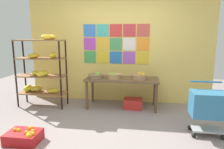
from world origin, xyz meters
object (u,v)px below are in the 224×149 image
Objects in this scene: display_table at (122,82)px; produce_crate_under_table at (133,103)px; orange_crate_foreground at (24,136)px; shopping_cart at (208,106)px; banana_shelf_unit at (42,69)px; fruit_basket_back_left at (114,76)px; fruit_basket_right at (96,76)px; fruit_basket_left at (140,76)px.

display_table is 0.55m from produce_crate_under_table.
orange_crate_foreground is 0.58× the size of shopping_cart.
banana_shelf_unit is 3.29× the size of orange_crate_foreground.
fruit_basket_back_left is 0.40m from fruit_basket_right.
produce_crate_under_table is at bearing -5.36° from display_table.
fruit_basket_left is 0.69× the size of orange_crate_foreground.
shopping_cart is at bearing -31.59° from fruit_basket_back_left.
shopping_cart reaches higher than orange_crate_foreground.
fruit_basket_back_left is 1.97m from shopping_cart.
fruit_basket_back_left reaches higher than orange_crate_foreground.
fruit_basket_left is 0.40× the size of shopping_cart.
fruit_basket_left reaches higher than fruit_basket_back_left.
orange_crate_foreground is (0.50, -1.59, -0.77)m from banana_shelf_unit.
fruit_basket_back_left is at bearing 137.02° from shopping_cart.
display_table is 1.87× the size of shopping_cart.
shopping_cart is (3.28, -0.91, -0.38)m from banana_shelf_unit.
banana_shelf_unit is at bearing -175.78° from fruit_basket_right.
fruit_basket_left is 2.49m from orange_crate_foreground.
display_table is 0.42m from fruit_basket_left.
fruit_basket_back_left is 0.57m from fruit_basket_left.
fruit_basket_back_left is 0.37× the size of shopping_cart.
display_table is 4.70× the size of fruit_basket_right.
banana_shelf_unit reaches higher than fruit_basket_right.
banana_shelf_unit reaches higher than produce_crate_under_table.
fruit_basket_right is at bearing 66.66° from orange_crate_foreground.
banana_shelf_unit is 3.43m from shopping_cart.
display_table is 5.03× the size of fruit_basket_back_left.
banana_shelf_unit is 4.78× the size of fruit_basket_right.
produce_crate_under_table is at bearing 4.14° from banana_shelf_unit.
banana_shelf_unit is 1.63m from fruit_basket_back_left.
orange_crate_foreground is (-1.55, -1.74, -0.01)m from produce_crate_under_table.
fruit_basket_left reaches higher than produce_crate_under_table.
banana_shelf_unit is 1.83m from orange_crate_foreground.
shopping_cart is (1.67, -1.02, -0.24)m from fruit_basket_back_left.
fruit_basket_back_left is (1.62, 0.12, -0.14)m from banana_shelf_unit.
produce_crate_under_table is (2.05, 0.15, -0.76)m from banana_shelf_unit.
banana_shelf_unit is at bearing 107.42° from orange_crate_foreground.
display_table is at bearing 174.64° from produce_crate_under_table.
banana_shelf_unit reaches higher than fruit_basket_back_left.
fruit_basket_left is (0.57, 0.01, 0.00)m from fruit_basket_back_left.
fruit_basket_back_left is 0.77× the size of produce_crate_under_table.
fruit_basket_back_left reaches higher than produce_crate_under_table.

